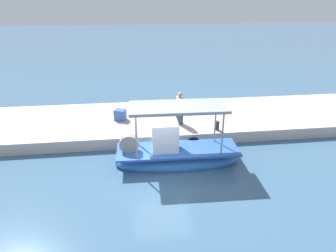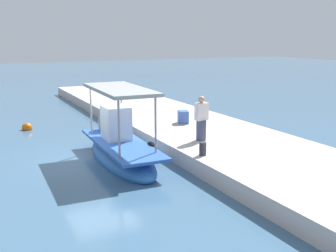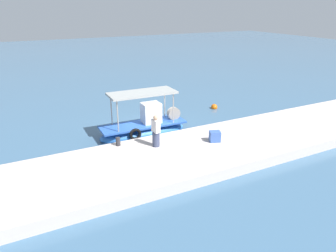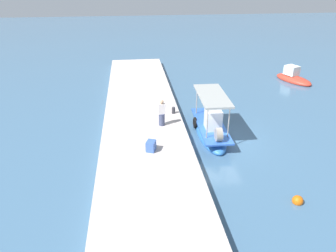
% 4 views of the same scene
% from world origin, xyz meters
% --- Properties ---
extents(ground_plane, '(120.00, 120.00, 0.00)m').
position_xyz_m(ground_plane, '(0.00, 0.00, 0.00)').
color(ground_plane, '#3E6282').
extents(dock_quay, '(36.00, 5.14, 0.58)m').
position_xyz_m(dock_quay, '(0.00, -4.71, 0.29)').
color(dock_quay, beige).
rests_on(dock_quay, ground_plane).
extents(main_fishing_boat, '(5.49, 1.82, 3.05)m').
position_xyz_m(main_fishing_boat, '(-0.67, -0.55, 0.49)').
color(main_fishing_boat, '#3070C1').
rests_on(main_fishing_boat, ground_plane).
extents(fisherman_near_bollard, '(0.42, 0.51, 1.71)m').
position_xyz_m(fisherman_near_bollard, '(-1.33, -3.57, 1.35)').
color(fisherman_near_bollard, '#3C4461').
rests_on(fisherman_near_bollard, dock_quay).
extents(mooring_bollard, '(0.24, 0.24, 0.45)m').
position_xyz_m(mooring_bollard, '(-3.06, -2.59, 0.80)').
color(mooring_bollard, '#2D2D33').
rests_on(mooring_bollard, dock_quay).
extents(cargo_crate, '(0.69, 0.62, 0.58)m').
position_xyz_m(cargo_crate, '(1.76, -4.48, 0.86)').
color(cargo_crate, '#3C61AF').
rests_on(cargo_crate, dock_quay).
extents(marker_buoy, '(0.50, 0.50, 0.50)m').
position_xyz_m(marker_buoy, '(6.16, 1.80, 0.10)').
color(marker_buoy, '#DB5E0F').
rests_on(marker_buoy, ground_plane).
extents(moored_boat_near, '(4.16, 3.01, 1.64)m').
position_xyz_m(moored_boat_near, '(-10.44, 9.79, 0.28)').
color(moored_boat_near, red).
rests_on(moored_boat_near, ground_plane).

